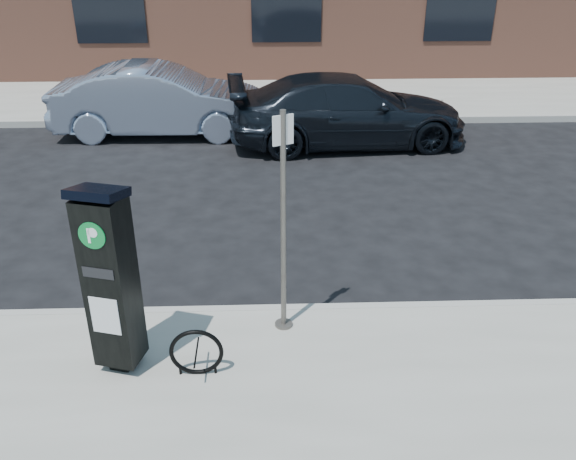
{
  "coord_description": "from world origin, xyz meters",
  "views": [
    {
      "loc": [
        -0.6,
        -6.26,
        4.39
      ],
      "look_at": [
        -0.36,
        0.5,
        0.95
      ],
      "focal_mm": 38.0,
      "sensor_mm": 36.0,
      "label": 1
    }
  ],
  "objects_px": {
    "parking_kiosk": "(110,279)",
    "car_silver": "(160,100)",
    "bike_rack": "(196,352)",
    "car_dark": "(348,110)",
    "sign_pole": "(283,228)"
  },
  "relations": [
    {
      "from": "sign_pole",
      "to": "bike_rack",
      "type": "height_order",
      "value": "sign_pole"
    },
    {
      "from": "bike_rack",
      "to": "car_dark",
      "type": "xyz_separation_m",
      "value": [
        2.51,
        7.78,
        0.32
      ]
    },
    {
      "from": "parking_kiosk",
      "to": "car_silver",
      "type": "relative_size",
      "value": 0.44
    },
    {
      "from": "sign_pole",
      "to": "car_silver",
      "type": "bearing_deg",
      "value": 84.34
    },
    {
      "from": "sign_pole",
      "to": "bike_rack",
      "type": "distance_m",
      "value": 1.6
    },
    {
      "from": "bike_rack",
      "to": "car_dark",
      "type": "relative_size",
      "value": 0.11
    },
    {
      "from": "bike_rack",
      "to": "car_dark",
      "type": "height_order",
      "value": "car_dark"
    },
    {
      "from": "car_silver",
      "to": "car_dark",
      "type": "height_order",
      "value": "car_silver"
    },
    {
      "from": "parking_kiosk",
      "to": "bike_rack",
      "type": "distance_m",
      "value": 1.15
    },
    {
      "from": "parking_kiosk",
      "to": "bike_rack",
      "type": "height_order",
      "value": "parking_kiosk"
    },
    {
      "from": "sign_pole",
      "to": "car_dark",
      "type": "bearing_deg",
      "value": 53.27
    },
    {
      "from": "sign_pole",
      "to": "bike_rack",
      "type": "relative_size",
      "value": 4.62
    },
    {
      "from": "sign_pole",
      "to": "parking_kiosk",
      "type": "bearing_deg",
      "value": 176.82
    },
    {
      "from": "bike_rack",
      "to": "car_silver",
      "type": "distance_m",
      "value": 8.78
    },
    {
      "from": "bike_rack",
      "to": "car_dark",
      "type": "distance_m",
      "value": 8.18
    }
  ]
}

